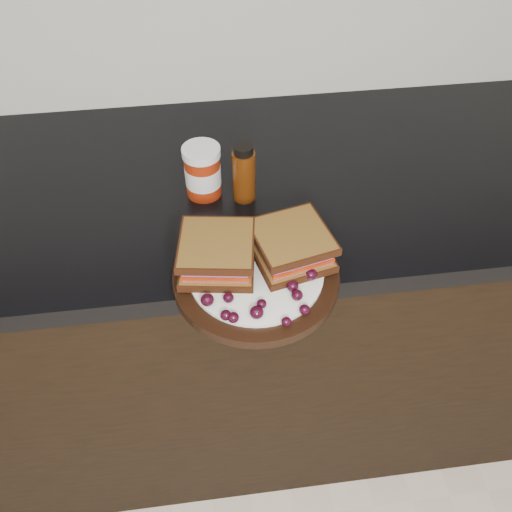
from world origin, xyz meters
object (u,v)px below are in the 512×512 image
(condiment_jar, at_px, (203,171))
(oil_bottle, at_px, (244,173))
(plate, at_px, (256,277))
(sandwich_left, at_px, (217,254))

(condiment_jar, xyz_separation_m, oil_bottle, (0.08, -0.02, 0.01))
(condiment_jar, bearing_deg, plate, -73.49)
(plate, relative_size, oil_bottle, 2.31)
(condiment_jar, height_order, oil_bottle, oil_bottle)
(sandwich_left, height_order, oil_bottle, oil_bottle)
(plate, height_order, sandwich_left, sandwich_left)
(sandwich_left, bearing_deg, oil_bottle, 79.62)
(condiment_jar, relative_size, oil_bottle, 0.88)
(plate, bearing_deg, sandwich_left, 161.05)
(plate, bearing_deg, oil_bottle, 88.61)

